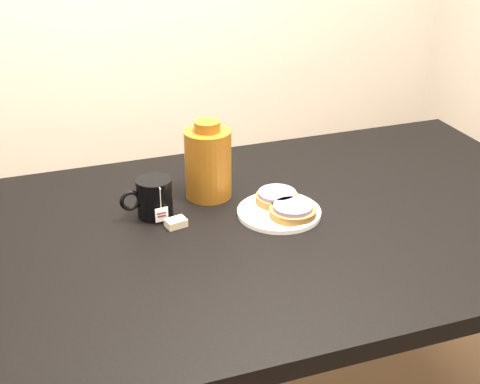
# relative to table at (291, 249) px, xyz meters

# --- Properties ---
(table) EXTENTS (1.40, 0.90, 0.75)m
(table) POSITION_rel_table_xyz_m (0.00, 0.00, 0.00)
(table) COLOR black
(table) RESTS_ON ground_plane
(plate) EXTENTS (0.19, 0.19, 0.01)m
(plate) POSITION_rel_table_xyz_m (-0.02, 0.03, 0.09)
(plate) COLOR white
(plate) RESTS_ON table
(bagel_back) EXTENTS (0.13, 0.13, 0.03)m
(bagel_back) POSITION_rel_table_xyz_m (-0.01, 0.07, 0.11)
(bagel_back) COLOR brown
(bagel_back) RESTS_ON plate
(bagel_front) EXTENTS (0.14, 0.14, 0.03)m
(bagel_front) POSITION_rel_table_xyz_m (-0.00, -0.01, 0.11)
(bagel_front) COLOR brown
(bagel_front) RESTS_ON plate
(mug) EXTENTS (0.13, 0.09, 0.09)m
(mug) POSITION_rel_table_xyz_m (-0.30, 0.12, 0.13)
(mug) COLOR black
(mug) RESTS_ON table
(teabag_pouch) EXTENTS (0.05, 0.04, 0.02)m
(teabag_pouch) POSITION_rel_table_xyz_m (-0.26, 0.05, 0.09)
(teabag_pouch) COLOR #C6B793
(teabag_pouch) RESTS_ON table
(bagel_package) EXTENTS (0.12, 0.12, 0.19)m
(bagel_package) POSITION_rel_table_xyz_m (-0.15, 0.18, 0.17)
(bagel_package) COLOR #64340D
(bagel_package) RESTS_ON table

